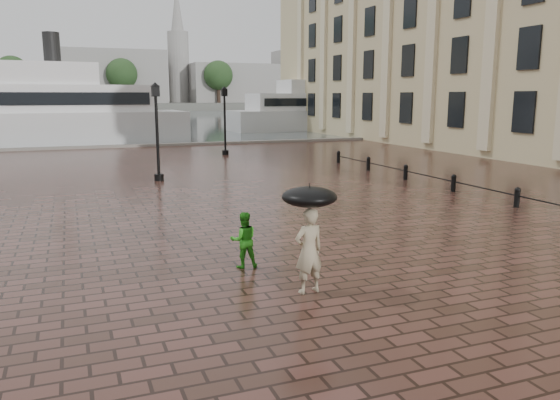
% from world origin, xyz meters
% --- Properties ---
extents(ground, '(300.00, 300.00, 0.00)m').
position_xyz_m(ground, '(0.00, 0.00, 0.00)').
color(ground, '#321E17').
rests_on(ground, ground).
extents(harbour_water, '(240.00, 240.00, 0.00)m').
position_xyz_m(harbour_water, '(0.00, 92.00, 0.00)').
color(harbour_water, '#404A4E').
rests_on(harbour_water, ground).
extents(quay_edge, '(80.00, 0.60, 0.30)m').
position_xyz_m(quay_edge, '(0.00, 32.00, 0.00)').
color(quay_edge, slate).
rests_on(quay_edge, ground).
extents(far_shore, '(300.00, 60.00, 2.00)m').
position_xyz_m(far_shore, '(0.00, 160.00, 1.00)').
color(far_shore, '#4C4C47').
rests_on(far_shore, ground).
extents(distant_skyline, '(102.50, 22.00, 33.00)m').
position_xyz_m(distant_skyline, '(48.14, 150.00, 9.45)').
color(distant_skyline, gray).
rests_on(distant_skyline, ground).
extents(far_trees, '(188.00, 8.00, 13.50)m').
position_xyz_m(far_trees, '(0.00, 138.00, 9.42)').
color(far_trees, '#2D2119').
rests_on(far_trees, ground).
extents(bollard_row, '(0.22, 21.22, 0.73)m').
position_xyz_m(bollard_row, '(14.00, 6.50, 0.40)').
color(bollard_row, black).
rests_on(bollard_row, ground).
extents(street_lamps, '(21.44, 14.44, 4.40)m').
position_xyz_m(street_lamps, '(-1.50, 17.50, 2.33)').
color(street_lamps, black).
rests_on(street_lamps, ground).
extents(adult_pedestrian, '(0.69, 0.50, 1.75)m').
position_xyz_m(adult_pedestrian, '(3.52, -2.20, 0.87)').
color(adult_pedestrian, tan).
rests_on(adult_pedestrian, ground).
extents(child_pedestrian, '(0.68, 0.56, 1.31)m').
position_xyz_m(child_pedestrian, '(2.79, -0.15, 0.66)').
color(child_pedestrian, '#29921B').
rests_on(child_pedestrian, ground).
extents(ferry_near, '(27.60, 7.96, 8.95)m').
position_xyz_m(ferry_near, '(-4.95, 37.00, 2.69)').
color(ferry_near, silver).
rests_on(ferry_near, ground).
extents(ferry_far, '(23.97, 6.54, 7.80)m').
position_xyz_m(ferry_far, '(27.97, 47.18, 2.34)').
color(ferry_far, silver).
rests_on(ferry_far, ground).
extents(umbrella, '(1.10, 1.10, 1.16)m').
position_xyz_m(umbrella, '(3.52, -2.20, 1.98)').
color(umbrella, black).
rests_on(umbrella, ground).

